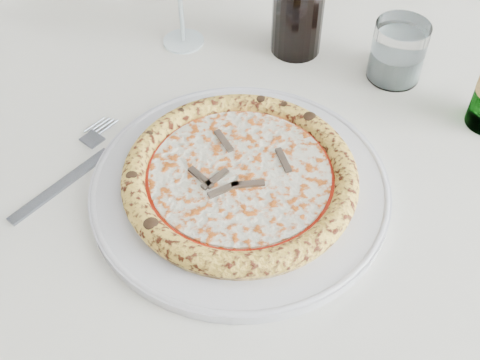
% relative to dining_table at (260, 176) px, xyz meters
% --- Properties ---
extents(dining_table, '(1.68, 1.08, 0.76)m').
position_rel_dining_table_xyz_m(dining_table, '(0.00, 0.00, 0.00)').
color(dining_table, brown).
rests_on(dining_table, floor).
extents(plate, '(0.37, 0.37, 0.02)m').
position_rel_dining_table_xyz_m(plate, '(-0.00, -0.10, 0.09)').
color(plate, silver).
rests_on(plate, dining_table).
extents(pizza, '(0.29, 0.29, 0.03)m').
position_rel_dining_table_xyz_m(pizza, '(-0.00, -0.10, 0.11)').
color(pizza, tan).
rests_on(pizza, plate).
extents(fork, '(0.07, 0.22, 0.00)m').
position_rel_dining_table_xyz_m(fork, '(-0.22, -0.13, 0.08)').
color(fork, slate).
rests_on(fork, dining_table).
extents(tumbler, '(0.08, 0.08, 0.09)m').
position_rel_dining_table_xyz_m(tumbler, '(0.15, 0.18, 0.12)').
color(tumbler, silver).
rests_on(tumbler, dining_table).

